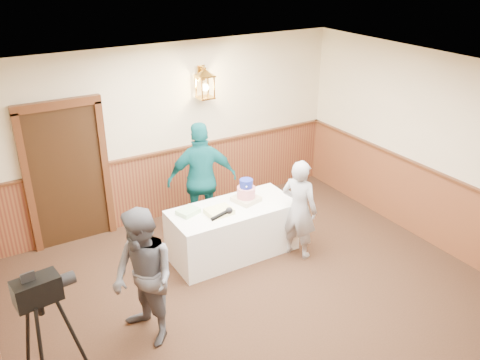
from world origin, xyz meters
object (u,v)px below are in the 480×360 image
object	(u,v)px
baker	(299,209)
assistant_p	(202,180)
display_table	(233,230)
interviewer	(144,278)
sheet_cake_yellow	(219,211)
tv_camera_rig	(51,358)
tiered_cake	(246,193)
sheet_cake_green	(188,212)

from	to	relation	value
baker	assistant_p	distance (m)	1.54
display_table	baker	size ratio (longest dim) A/B	1.22
baker	assistant_p	world-z (taller)	assistant_p
assistant_p	interviewer	bearing A→B (deg)	64.41
sheet_cake_yellow	tv_camera_rig	xyz separation A→B (m)	(-2.56, -1.53, -0.09)
sheet_cake_yellow	display_table	bearing A→B (deg)	15.55
display_table	interviewer	xyz separation A→B (m)	(-1.71, -1.03, 0.44)
tiered_cake	tv_camera_rig	size ratio (longest dim) A/B	0.26
tiered_cake	baker	xyz separation A→B (m)	(0.52, -0.57, -0.15)
sheet_cake_green	interviewer	distance (m)	1.61
baker	assistant_p	xyz separation A→B (m)	(-0.87, 1.26, 0.16)
sheet_cake_yellow	sheet_cake_green	xyz separation A→B (m)	(-0.36, 0.22, -0.00)
tiered_cake	tv_camera_rig	xyz separation A→B (m)	(-3.08, -1.66, -0.18)
baker	tiered_cake	bearing A→B (deg)	16.10
display_table	baker	world-z (taller)	baker
sheet_cake_green	baker	bearing A→B (deg)	-24.92
display_table	baker	distance (m)	1.00
tiered_cake	interviewer	bearing A→B (deg)	-150.85
interviewer	baker	xyz separation A→B (m)	(2.49, 0.53, -0.08)
tiered_cake	interviewer	size ratio (longest dim) A/B	0.25
display_table	tv_camera_rig	size ratio (longest dim) A/B	1.15
display_table	sheet_cake_green	world-z (taller)	sheet_cake_green
assistant_p	tv_camera_rig	world-z (taller)	assistant_p
tiered_cake	interviewer	distance (m)	2.25
tv_camera_rig	assistant_p	bearing A→B (deg)	33.62
display_table	sheet_cake_yellow	xyz separation A→B (m)	(-0.25, -0.07, 0.41)
tiered_cake	sheet_cake_yellow	bearing A→B (deg)	-165.16
tv_camera_rig	interviewer	bearing A→B (deg)	19.77
sheet_cake_green	interviewer	world-z (taller)	interviewer
display_table	assistant_p	bearing A→B (deg)	96.93
sheet_cake_yellow	baker	world-z (taller)	baker
display_table	sheet_cake_green	bearing A→B (deg)	166.50
assistant_p	sheet_cake_green	bearing A→B (deg)	65.67
tiered_cake	assistant_p	xyz separation A→B (m)	(-0.35, 0.69, 0.01)
baker	interviewer	bearing A→B (deg)	75.54
display_table	baker	bearing A→B (deg)	-32.71
tiered_cake	interviewer	xyz separation A→B (m)	(-1.97, -1.10, -0.07)
baker	tv_camera_rig	xyz separation A→B (m)	(-3.60, -1.10, -0.03)
sheet_cake_yellow	assistant_p	xyz separation A→B (m)	(0.16, 0.83, 0.11)
interviewer	tv_camera_rig	size ratio (longest dim) A/B	1.04
assistant_p	tv_camera_rig	distance (m)	3.61
sheet_cake_yellow	sheet_cake_green	bearing A→B (deg)	148.88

